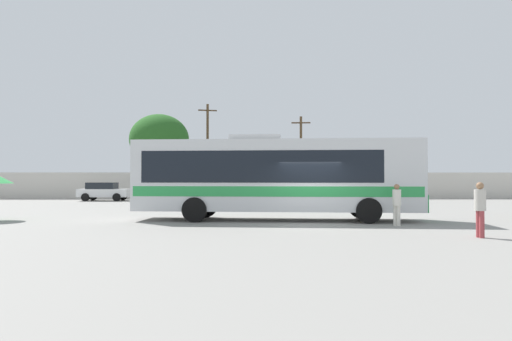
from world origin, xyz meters
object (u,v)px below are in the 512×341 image
at_px(roadside_tree_midright, 365,156).
at_px(utility_pole_near, 301,155).
at_px(parked_car_rightmost_silver, 339,191).
at_px(utility_pole_far, 208,149).
at_px(parked_car_leftmost_white, 104,191).
at_px(roadside_tree_left, 159,139).
at_px(parked_car_second_silver, 182,191).
at_px(passenger_waiting_on_apron, 480,206).
at_px(attendant_by_bus_door, 397,202).
at_px(roadside_tree_midleft, 259,158).
at_px(parked_car_third_dark_blue, 262,191).
at_px(coach_bus_silver_green, 273,175).

bearing_deg(roadside_tree_midright, utility_pole_near, 177.75).
height_order(parked_car_rightmost_silver, utility_pole_far, utility_pole_far).
bearing_deg(roadside_tree_midright, utility_pole_far, 177.84).
height_order(parked_car_leftmost_white, roadside_tree_left, roadside_tree_left).
distance_m(parked_car_second_silver, parked_car_rightmost_silver, 12.92).
xyz_separation_m(parked_car_leftmost_white, roadside_tree_left, (3.32, 6.03, 4.71)).
distance_m(parked_car_rightmost_silver, roadside_tree_left, 17.57).
bearing_deg(passenger_waiting_on_apron, roadside_tree_left, 117.41).
xyz_separation_m(attendant_by_bus_door, roadside_tree_midleft, (-4.86, 26.84, 2.84)).
distance_m(parked_car_rightmost_silver, roadside_tree_midleft, 9.38).
height_order(parked_car_rightmost_silver, utility_pole_near, utility_pole_near).
bearing_deg(roadside_tree_midleft, roadside_tree_midright, -1.00).
relative_size(parked_car_leftmost_white, parked_car_third_dark_blue, 0.92).
distance_m(parked_car_third_dark_blue, utility_pole_far, 8.71).
relative_size(parked_car_third_dark_blue, roadside_tree_midright, 0.80).
bearing_deg(attendant_by_bus_door, roadside_tree_midleft, 100.25).
height_order(parked_car_third_dark_blue, roadside_tree_midright, roadside_tree_midright).
relative_size(coach_bus_silver_green, parked_car_leftmost_white, 3.09).
xyz_separation_m(parked_car_second_silver, roadside_tree_left, (-2.95, 5.56, 4.68)).
distance_m(attendant_by_bus_door, parked_car_rightmost_silver, 20.78).
relative_size(parked_car_second_silver, roadside_tree_midright, 0.86).
relative_size(utility_pole_near, roadside_tree_midleft, 1.43).
relative_size(parked_car_rightmost_silver, roadside_tree_left, 0.57).
bearing_deg(parked_car_leftmost_white, parked_car_second_silver, 4.25).
bearing_deg(passenger_waiting_on_apron, utility_pole_near, 94.32).
distance_m(parked_car_leftmost_white, utility_pole_far, 10.95).
bearing_deg(parked_car_rightmost_silver, utility_pole_far, 150.23).
bearing_deg(roadside_tree_left, attendant_by_bus_door, -61.83).
xyz_separation_m(parked_car_leftmost_white, utility_pole_near, (16.72, 6.31, 3.25)).
distance_m(passenger_waiting_on_apron, roadside_tree_left, 34.42).
bearing_deg(attendant_by_bus_door, parked_car_second_silver, 118.23).
xyz_separation_m(coach_bus_silver_green, parked_car_third_dark_blue, (-0.07, 18.77, -1.17)).
bearing_deg(utility_pole_far, parked_car_rightmost_silver, -29.77).
distance_m(passenger_waiting_on_apron, roadside_tree_midright, 30.70).
relative_size(parked_car_second_silver, roadside_tree_midleft, 0.87).
bearing_deg(utility_pole_near, parked_car_third_dark_blue, -124.35).
relative_size(parked_car_third_dark_blue, roadside_tree_midleft, 0.80).
bearing_deg(parked_car_leftmost_white, parked_car_third_dark_blue, 3.02).
distance_m(attendant_by_bus_door, passenger_waiting_on_apron, 3.94).
relative_size(attendant_by_bus_door, parked_car_leftmost_white, 0.40).
relative_size(coach_bus_silver_green, roadside_tree_left, 1.58).
xyz_separation_m(parked_car_third_dark_blue, roadside_tree_left, (-9.55, 5.35, 4.68)).
xyz_separation_m(parked_car_second_silver, parked_car_rightmost_silver, (12.92, -0.34, -0.00)).
relative_size(parked_car_second_silver, parked_car_third_dark_blue, 1.08).
distance_m(passenger_waiting_on_apron, utility_pole_far, 33.08).
relative_size(utility_pole_near, roadside_tree_midright, 1.41).
distance_m(roadside_tree_left, roadside_tree_midleft, 9.56).
relative_size(coach_bus_silver_green, roadside_tree_midright, 2.27).
xyz_separation_m(utility_pole_far, roadside_tree_left, (-4.49, -0.61, 0.84)).
bearing_deg(attendant_by_bus_door, roadside_tree_midright, 79.01).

